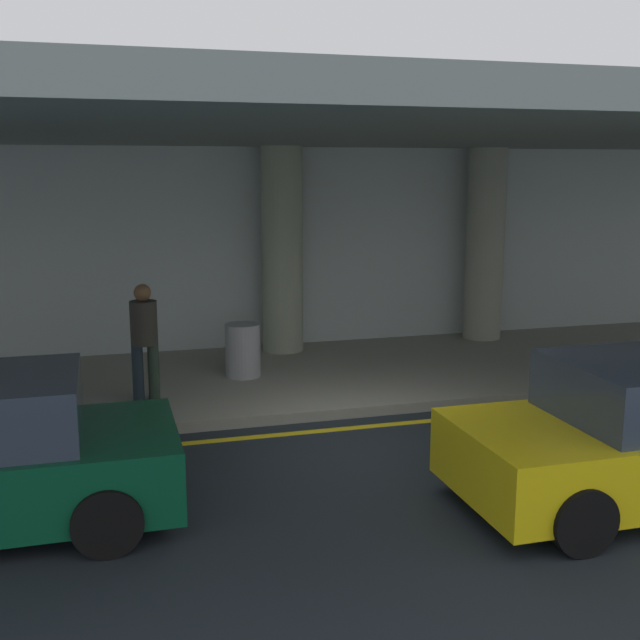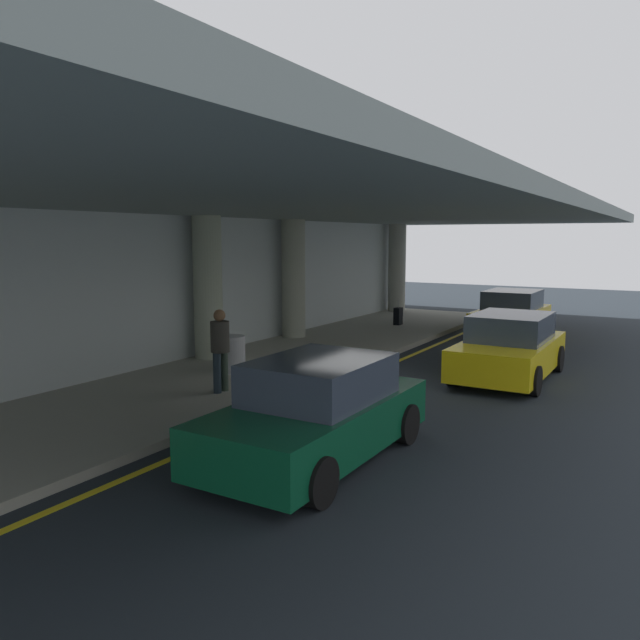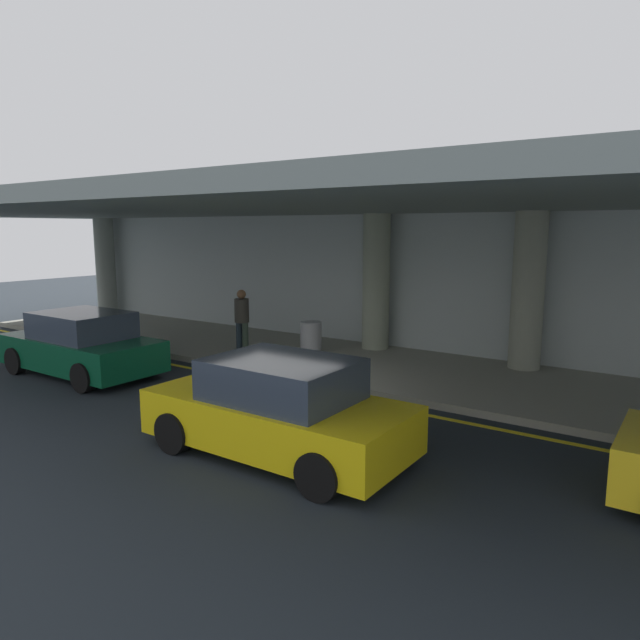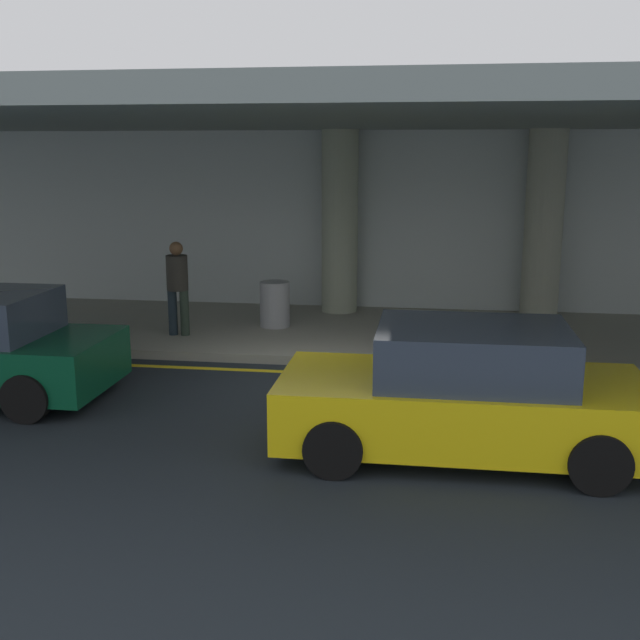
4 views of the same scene
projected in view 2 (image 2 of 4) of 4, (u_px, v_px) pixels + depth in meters
The scene contains 14 objects.
ground_plane at pixel (373, 386), 13.50m from camera, with size 60.00×60.00×0.00m, color #1E252B.
sidewalk at pixel (260, 367), 15.06m from camera, with size 26.00×4.20×0.15m, color gray.
lane_stripe_yellow at pixel (349, 382), 13.81m from camera, with size 26.00×0.14×0.01m, color yellow.
support_column_left_mid at pixel (208, 288), 15.62m from camera, with size 0.74×0.74×3.65m, color gray.
support_column_center at pixel (293, 279), 19.03m from camera, with size 0.74×0.74×3.65m, color gray.
support_column_right_mid at pixel (397, 268), 25.85m from camera, with size 0.74×0.74×3.65m, color gray.
ceiling_overhang at pixel (275, 207), 14.29m from camera, with size 28.00×13.20×0.30m, color gray.
terminal_back_wall at pixel (189, 290), 15.96m from camera, with size 26.00×0.30×3.80m, color #ABB6B5.
car_yellow_taxi at pixel (509, 348), 14.14m from camera, with size 4.10×1.92×1.50m.
car_dark_green at pixel (317, 412), 8.93m from camera, with size 4.10×1.92×1.50m.
car_yellow_taxi_no2 at pixel (512, 314), 20.41m from camera, with size 4.10×1.92×1.50m.
traveler_with_luggage at pixel (220, 345), 12.24m from camera, with size 0.38×0.38×1.68m.
suitcase_upright_primary at pixel (398, 316), 21.83m from camera, with size 0.36×0.22×0.90m.
trash_bin_steel at pixel (233, 354), 14.12m from camera, with size 0.56×0.56×0.85m, color gray.
Camera 2 is at (-11.94, -5.72, 3.25)m, focal length 34.33 mm.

